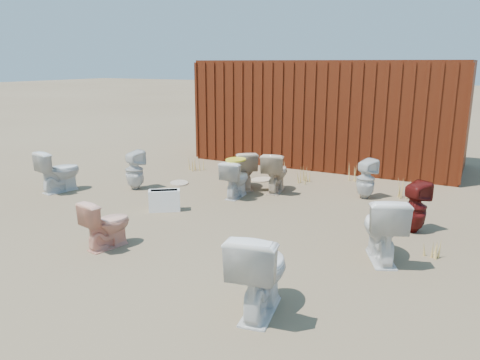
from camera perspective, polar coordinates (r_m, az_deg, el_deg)
The scene contains 22 objects.
ground at distance 7.03m, azimuth -2.30°, elevation -5.41°, with size 100.00×100.00×0.00m, color brown.
shipping_container at distance 11.48m, azimuth 10.91°, elevation 8.13°, with size 6.00×2.40×2.40m, color #47150B.
toilet_front_a at distance 9.33m, azimuth -21.19°, elevation 1.03°, with size 0.43×0.76×0.78m, color white.
toilet_front_pink at distance 6.32m, azimuth -15.93°, elevation -5.13°, with size 0.36×0.64×0.65m, color #F3A88C.
toilet_front_c at distance 4.53m, azimuth 2.44°, elevation -11.02°, with size 0.48×0.84×0.85m, color white.
toilet_front_maroon at distance 7.05m, azimuth 20.53°, elevation -3.13°, with size 0.33×0.34×0.73m, color #53100E.
toilet_front_e at distance 5.93m, azimuth 16.96°, elevation -5.60°, with size 0.46×0.81×0.82m, color white.
toilet_back_a at distance 9.08m, azimuth -12.74°, elevation 1.19°, with size 0.33×0.34×0.74m, color silver.
toilet_back_beige_left at distance 8.92m, azimuth 0.58°, elevation 1.27°, with size 0.41×0.72×0.73m, color #CDB296.
toilet_back_beige_right at distance 8.71m, azimuth 4.35°, elevation 0.97°, with size 0.42×0.73×0.75m, color beige.
toilet_back_yellowlid at distance 8.33m, azimuth -0.52°, elevation 0.15°, with size 0.38×0.66×0.67m, color silver.
toilet_back_e at distance 8.54m, azimuth 15.08°, elevation 0.13°, with size 0.32×0.33×0.71m, color silver.
yellow_lid at distance 8.26m, azimuth -0.52°, elevation 2.49°, with size 0.34×0.43×0.03m, color gold.
loose_tank at distance 7.69m, azimuth -9.19°, elevation -2.48°, with size 0.50×0.20×0.35m, color white.
loose_lid_near at distance 9.61m, azimuth 2.67°, elevation 0.05°, with size 0.38×0.49×0.02m, color #C8B391.
loose_lid_far at distance 9.41m, azimuth -7.43°, elevation -0.37°, with size 0.36×0.47×0.02m, color tan.
weed_clump_a at distance 10.55m, azimuth -5.50°, elevation 1.98°, with size 0.36×0.36×0.28m, color tan.
weed_clump_b at distance 9.48m, azimuth 8.19°, elevation 0.62°, with size 0.32×0.32×0.31m, color tan.
weed_clump_c at distance 8.87m, azimuth 19.68°, elevation -0.98°, with size 0.36×0.36×0.32m, color tan.
weed_clump_d at distance 10.26m, azimuth 4.75°, elevation 1.60°, with size 0.30×0.30×0.26m, color tan.
weed_clump_e at distance 9.74m, azimuth 13.81°, elevation 0.77°, with size 0.34×0.34×0.34m, color tan.
weed_clump_f at distance 6.35m, azimuth 21.96°, elevation -7.49°, with size 0.28×0.28×0.24m, color tan.
Camera 1 is at (3.34, -5.72, 2.35)m, focal length 35.00 mm.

